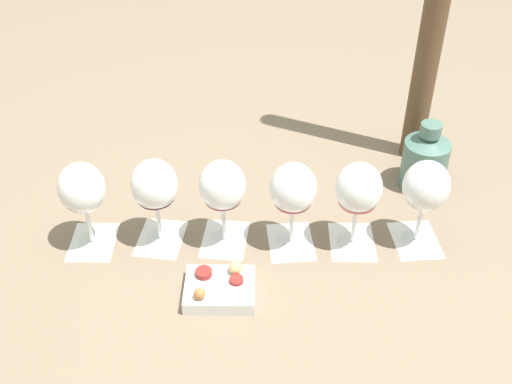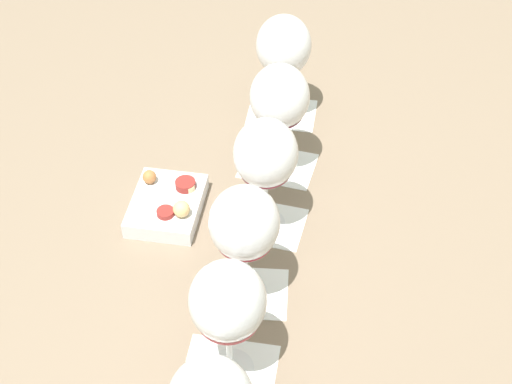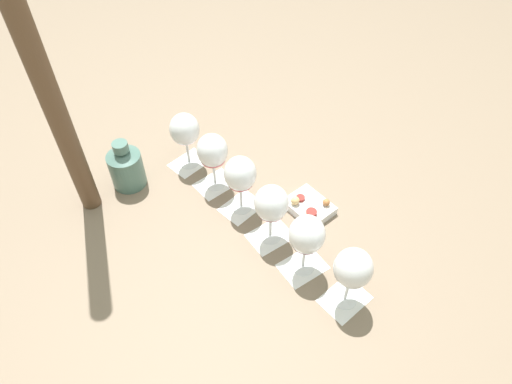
% 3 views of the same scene
% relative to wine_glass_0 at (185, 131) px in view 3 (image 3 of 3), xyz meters
% --- Properties ---
extents(ground_plane, '(8.00, 8.00, 0.00)m').
position_rel_wine_glass_0_xyz_m(ground_plane, '(0.19, 0.27, -0.13)').
color(ground_plane, '#7F6B56').
extents(tasting_card_0, '(0.15, 0.14, 0.00)m').
position_rel_wine_glass_0_xyz_m(tasting_card_0, '(0.00, 0.00, -0.13)').
color(tasting_card_0, white).
rests_on(tasting_card_0, ground_plane).
extents(tasting_card_1, '(0.15, 0.14, 0.00)m').
position_rel_wine_glass_0_xyz_m(tasting_card_1, '(0.07, 0.11, -0.13)').
color(tasting_card_1, white).
rests_on(tasting_card_1, ground_plane).
extents(tasting_card_2, '(0.15, 0.14, 0.00)m').
position_rel_wine_glass_0_xyz_m(tasting_card_2, '(0.15, 0.21, -0.13)').
color(tasting_card_2, white).
rests_on(tasting_card_2, ground_plane).
extents(tasting_card_3, '(0.15, 0.15, 0.00)m').
position_rel_wine_glass_0_xyz_m(tasting_card_3, '(0.23, 0.32, -0.13)').
color(tasting_card_3, white).
rests_on(tasting_card_3, ground_plane).
extents(tasting_card_4, '(0.15, 0.15, 0.00)m').
position_rel_wine_glass_0_xyz_m(tasting_card_4, '(0.31, 0.43, -0.13)').
color(tasting_card_4, white).
rests_on(tasting_card_4, ground_plane).
extents(tasting_card_5, '(0.15, 0.14, 0.00)m').
position_rel_wine_glass_0_xyz_m(tasting_card_5, '(0.39, 0.54, -0.13)').
color(tasting_card_5, white).
rests_on(tasting_card_5, ground_plane).
extents(wine_glass_0, '(0.09, 0.09, 0.19)m').
position_rel_wine_glass_0_xyz_m(wine_glass_0, '(0.00, 0.00, 0.00)').
color(wine_glass_0, white).
rests_on(wine_glass_0, tasting_card_0).
extents(wine_glass_1, '(0.09, 0.09, 0.19)m').
position_rel_wine_glass_0_xyz_m(wine_glass_1, '(0.07, 0.11, 0.00)').
color(wine_glass_1, white).
rests_on(wine_glass_1, tasting_card_1).
extents(wine_glass_2, '(0.09, 0.09, 0.19)m').
position_rel_wine_glass_0_xyz_m(wine_glass_2, '(0.15, 0.21, 0.00)').
color(wine_glass_2, white).
rests_on(wine_glass_2, tasting_card_2).
extents(wine_glass_3, '(0.09, 0.09, 0.19)m').
position_rel_wine_glass_0_xyz_m(wine_glass_3, '(0.23, 0.32, 0.00)').
color(wine_glass_3, white).
rests_on(wine_glass_3, tasting_card_3).
extents(wine_glass_4, '(0.09, 0.09, 0.19)m').
position_rel_wine_glass_0_xyz_m(wine_glass_4, '(0.31, 0.43, 0.00)').
color(wine_glass_4, white).
rests_on(wine_glass_4, tasting_card_4).
extents(wine_glass_5, '(0.09, 0.09, 0.19)m').
position_rel_wine_glass_0_xyz_m(wine_glass_5, '(0.39, 0.54, 0.00)').
color(wine_glass_5, white).
rests_on(wine_glass_5, tasting_card_5).
extents(ceramic_vase, '(0.10, 0.10, 0.16)m').
position_rel_wine_glass_0_xyz_m(ceramic_vase, '(0.13, -0.15, -0.06)').
color(ceramic_vase, '#4C7066').
rests_on(ceramic_vase, ground_plane).
extents(snack_dish, '(0.16, 0.17, 0.05)m').
position_rel_wine_glass_0_xyz_m(snack_dish, '(0.11, 0.41, -0.12)').
color(snack_dish, silver).
rests_on(snack_dish, ground_plane).
extents(umbrella_pole, '(0.06, 0.06, 0.99)m').
position_rel_wine_glass_0_xyz_m(umbrella_pole, '(0.23, -0.23, 0.36)').
color(umbrella_pole, brown).
rests_on(umbrella_pole, ground_plane).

